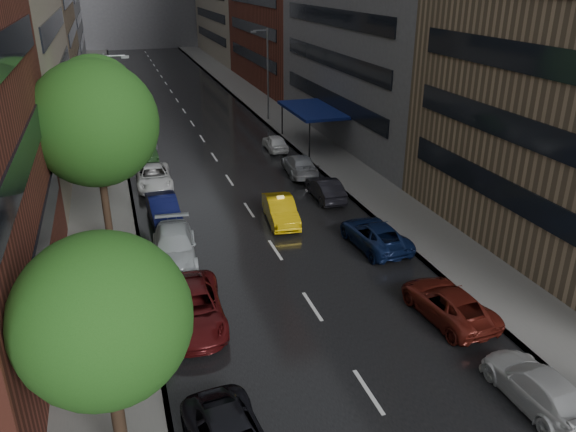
% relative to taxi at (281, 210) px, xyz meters
% --- Properties ---
extents(road, '(14.00, 140.00, 0.01)m').
position_rel_taxi_xyz_m(road, '(-1.40, 30.40, -0.76)').
color(road, black).
rests_on(road, ground).
extents(sidewalk_left, '(4.00, 140.00, 0.15)m').
position_rel_taxi_xyz_m(sidewalk_left, '(-10.40, 30.40, -0.69)').
color(sidewalk_left, gray).
rests_on(sidewalk_left, ground).
extents(sidewalk_right, '(4.00, 140.00, 0.15)m').
position_rel_taxi_xyz_m(sidewalk_right, '(7.60, 30.40, -0.69)').
color(sidewalk_right, gray).
rests_on(sidewalk_right, ground).
extents(tree_near, '(4.90, 4.90, 7.81)m').
position_rel_taxi_xyz_m(tree_near, '(-10.00, -16.36, 4.57)').
color(tree_near, '#382619').
rests_on(tree_near, ground).
extents(tree_mid, '(6.46, 6.46, 10.29)m').
position_rel_taxi_xyz_m(tree_mid, '(-10.00, -0.68, 6.28)').
color(tree_mid, '#382619').
rests_on(tree_mid, ground).
extents(tree_far, '(5.81, 5.81, 9.26)m').
position_rel_taxi_xyz_m(tree_far, '(-10.00, 9.44, 5.58)').
color(tree_far, '#382619').
rests_on(tree_far, ground).
extents(taxi, '(2.06, 4.78, 1.53)m').
position_rel_taxi_xyz_m(taxi, '(0.00, 0.00, 0.00)').
color(taxi, gold).
rests_on(taxi, ground).
extents(parked_cars_left, '(2.96, 41.83, 1.61)m').
position_rel_taxi_xyz_m(parked_cars_left, '(-6.80, 0.75, -0.01)').
color(parked_cars_left, black).
rests_on(parked_cars_left, ground).
extents(parked_cars_right, '(2.68, 37.13, 1.48)m').
position_rel_taxi_xyz_m(parked_cars_right, '(4.00, -2.81, -0.05)').
color(parked_cars_right, silver).
rests_on(parked_cars_right, ground).
extents(street_lamp_left, '(1.74, 0.22, 9.00)m').
position_rel_taxi_xyz_m(street_lamp_left, '(-9.12, 10.40, 4.12)').
color(street_lamp_left, gray).
rests_on(street_lamp_left, sidewalk_left).
extents(street_lamp_right, '(1.74, 0.22, 9.00)m').
position_rel_taxi_xyz_m(street_lamp_right, '(6.32, 25.40, 4.12)').
color(street_lamp_right, gray).
rests_on(street_lamp_right, sidewalk_right).
extents(awning, '(4.00, 8.00, 3.12)m').
position_rel_taxi_xyz_m(awning, '(7.58, 15.40, 2.37)').
color(awning, navy).
rests_on(awning, sidewalk_right).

